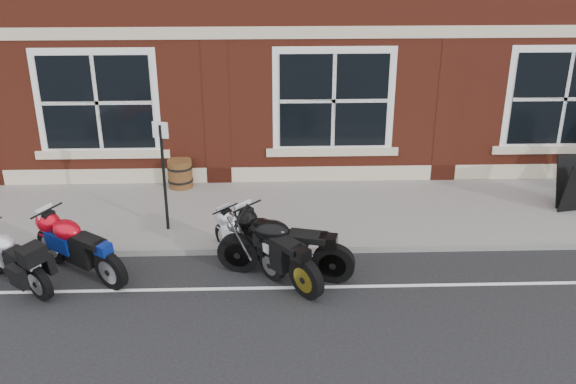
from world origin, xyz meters
name	(u,v)px	position (x,y,z in m)	size (l,w,h in m)	color
ground	(264,295)	(0.00, 0.00, 0.00)	(80.00, 80.00, 0.00)	black
sidewalk	(264,213)	(0.00, 3.00, 0.06)	(30.00, 3.00, 0.12)	slate
kerb	(264,249)	(0.00, 1.42, 0.06)	(30.00, 0.16, 0.12)	slate
moto_touring_silver	(13,255)	(-4.05, 0.49, 0.53)	(1.57, 1.37, 1.29)	black
moto_sport_red	(79,244)	(-3.07, 0.78, 0.56)	(1.81, 1.42, 0.97)	black
moto_sport_black	(275,245)	(0.18, 0.58, 0.58)	(1.50, 1.87, 1.02)	black
moto_sport_silver	(248,239)	(-0.27, 1.03, 0.48)	(1.24, 1.52, 0.83)	black
moto_naked_black	(283,244)	(0.31, 0.60, 0.60)	(2.28, 0.72, 1.04)	black
a_board_sign	(575,184)	(6.20, 2.84, 0.66)	(0.65, 0.43, 1.08)	black
barrel_planter	(180,173)	(-1.83, 4.30, 0.43)	(0.56, 0.56, 0.62)	#483613
parking_sign	(163,169)	(-1.82, 2.20, 1.33)	(0.29, 0.10, 2.10)	black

